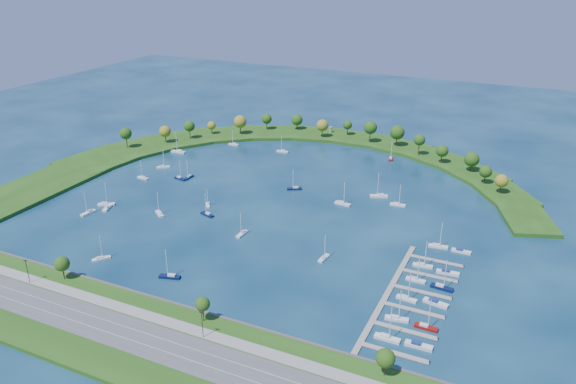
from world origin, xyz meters
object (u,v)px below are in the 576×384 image
at_px(moored_boat_9, 324,257).
at_px(moored_boat_10, 242,233).
at_px(moored_boat_15, 106,204).
at_px(docked_boat_11, 461,251).
at_px(moored_boat_5, 234,144).
at_px(docked_boat_1, 418,345).
at_px(moored_boat_17, 189,177).
at_px(moored_boat_7, 391,158).
at_px(docked_boat_10, 438,246).
at_px(moored_boat_14, 343,203).
at_px(moored_boat_16, 143,177).
at_px(harbor_tower, 331,130).
at_px(moored_boat_12, 178,151).
at_px(moored_boat_3, 101,258).
at_px(docked_boat_6, 416,279).
at_px(docked_boat_2, 397,318).
at_px(moored_boat_6, 160,213).
at_px(docked_boat_9, 447,273).
at_px(moored_boat_1, 170,276).
at_px(moored_boat_2, 208,204).
at_px(docked_boat_0, 387,337).
at_px(docked_boat_4, 407,298).
at_px(moored_boat_8, 163,167).
at_px(moored_boat_0, 283,151).
at_px(moored_boat_21, 207,214).
at_px(docked_boat_3, 426,326).
at_px(docked_boat_8, 423,265).
at_px(moored_boat_19, 180,178).
at_px(docked_boat_5, 435,303).
at_px(moored_boat_4, 107,207).
at_px(moored_boat_11, 88,212).
at_px(moored_boat_13, 294,188).
at_px(moored_boat_20, 379,195).
at_px(dock_system, 406,298).

xyz_separation_m(moored_boat_9, moored_boat_10, (-42.72, 4.92, 0.01)).
bearing_deg(moored_boat_15, docked_boat_11, -21.92).
relative_size(moored_boat_5, docked_boat_1, 1.13).
bearing_deg(moored_boat_17, moored_boat_9, 62.94).
height_order(moored_boat_7, docked_boat_10, docked_boat_10).
relative_size(moored_boat_14, moored_boat_16, 1.17).
height_order(harbor_tower, moored_boat_12, moored_boat_12).
bearing_deg(moored_boat_5, moored_boat_3, 95.29).
height_order(moored_boat_14, docked_boat_6, moored_boat_14).
bearing_deg(docked_boat_2, moored_boat_6, 155.19).
xyz_separation_m(moored_boat_16, docked_boat_9, (179.30, -32.04, -0.19)).
height_order(moored_boat_5, docked_boat_10, docked_boat_10).
height_order(moored_boat_1, docked_boat_6, moored_boat_1).
bearing_deg(moored_boat_2, docked_boat_10, 58.40).
distance_m(docked_boat_0, docked_boat_4, 26.19).
relative_size(moored_boat_1, docked_boat_1, 1.36).
distance_m(harbor_tower, moored_boat_17, 121.87).
height_order(moored_boat_8, docked_boat_1, moored_boat_8).
bearing_deg(moored_boat_16, docked_boat_10, -178.39).
xyz_separation_m(harbor_tower, moored_boat_0, (-14.78, -48.62, -3.21)).
bearing_deg(moored_boat_0, docked_boat_9, 134.30).
xyz_separation_m(moored_boat_0, moored_boat_21, (8.08, -103.24, 0.01)).
bearing_deg(docked_boat_3, docked_boat_8, 105.65).
bearing_deg(moored_boat_9, moored_boat_1, 135.74).
xyz_separation_m(moored_boat_14, docked_boat_6, (51.81, -57.49, -0.04)).
relative_size(moored_boat_9, moored_boat_16, 1.01).
bearing_deg(moored_boat_5, moored_boat_19, 88.73).
height_order(moored_boat_7, moored_boat_14, moored_boat_14).
distance_m(moored_boat_6, moored_boat_16, 52.75).
height_order(moored_boat_9, moored_boat_12, moored_boat_12).
bearing_deg(moored_boat_16, moored_boat_14, -167.58).
bearing_deg(moored_boat_12, moored_boat_15, 95.56).
relative_size(docked_boat_5, docked_boat_6, 0.84).
height_order(moored_boat_2, moored_boat_16, moored_boat_16).
bearing_deg(moored_boat_12, moored_boat_4, 97.47).
xyz_separation_m(moored_boat_6, docked_boat_9, (140.54, 3.74, -0.22)).
bearing_deg(moored_boat_9, docked_boat_6, -83.82).
bearing_deg(moored_boat_12, moored_boat_10, 133.92).
bearing_deg(moored_boat_9, docked_boat_10, -46.19).
distance_m(moored_boat_7, moored_boat_11, 183.64).
height_order(moored_boat_12, moored_boat_21, moored_boat_12).
xyz_separation_m(moored_boat_13, docked_boat_2, (82.84, -93.99, 0.01)).
bearing_deg(moored_boat_3, moored_boat_7, 10.65).
distance_m(moored_boat_20, docked_boat_1, 124.68).
bearing_deg(moored_boat_0, docked_boat_8, 132.22).
bearing_deg(docked_boat_10, docked_boat_3, -90.96).
bearing_deg(docked_boat_6, moored_boat_4, -178.84).
xyz_separation_m(moored_boat_3, moored_boat_4, (-33.59, 41.65, 0.02)).
xyz_separation_m(dock_system, moored_boat_20, (-37.31, 88.87, 0.61)).
relative_size(moored_boat_9, docked_boat_8, 0.91).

